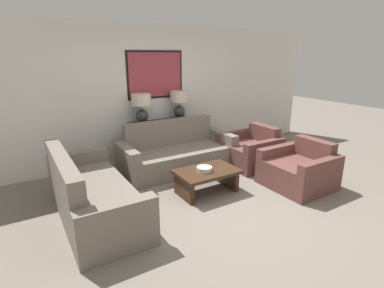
{
  "coord_description": "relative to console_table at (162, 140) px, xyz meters",
  "views": [
    {
      "loc": [
        -2.51,
        -3.01,
        2.1
      ],
      "look_at": [
        -0.02,
        1.07,
        0.65
      ],
      "focal_mm": 28.0,
      "sensor_mm": 36.0,
      "label": 1
    }
  ],
  "objects": [
    {
      "name": "decorative_bowl",
      "position": [
        -0.13,
        -1.74,
        -0.0
      ],
      "size": [
        0.24,
        0.24,
        0.07
      ],
      "color": "beige",
      "rests_on": "coffee_table"
    },
    {
      "name": "armchair_near_camera",
      "position": [
        1.35,
        -2.31,
        -0.14
      ],
      "size": [
        0.93,
        0.98,
        0.75
      ],
      "color": "brown",
      "rests_on": "ground_plane"
    },
    {
      "name": "table_lamp_left",
      "position": [
        -0.41,
        0.0,
        0.75
      ],
      "size": [
        0.36,
        0.36,
        0.56
      ],
      "color": "#333338",
      "rests_on": "console_table"
    },
    {
      "name": "table_lamp_right",
      "position": [
        0.41,
        0.0,
        0.75
      ],
      "size": [
        0.36,
        0.36,
        0.56
      ],
      "color": "#333338",
      "rests_on": "console_table"
    },
    {
      "name": "couch_by_back_wall",
      "position": [
        0.0,
        -0.62,
        -0.11
      ],
      "size": [
        2.15,
        0.89,
        0.9
      ],
      "color": "slate",
      "rests_on": "ground_plane"
    },
    {
      "name": "armchair_near_back_wall",
      "position": [
        1.35,
        -1.14,
        -0.14
      ],
      "size": [
        0.93,
        0.98,
        0.75
      ],
      "color": "brown",
      "rests_on": "ground_plane"
    },
    {
      "name": "back_wall",
      "position": [
        0.0,
        0.27,
        0.92
      ],
      "size": [
        8.1,
        0.12,
        2.65
      ],
      "color": "silver",
      "rests_on": "ground_plane"
    },
    {
      "name": "console_table",
      "position": [
        0.0,
        0.0,
        0.0
      ],
      "size": [
        1.28,
        0.38,
        0.82
      ],
      "color": "black",
      "rests_on": "ground_plane"
    },
    {
      "name": "ground_plane",
      "position": [
        0.0,
        -2.27,
        -0.41
      ],
      "size": [
        20.0,
        20.0,
        0.0
      ],
      "primitive_type": "plane",
      "color": "slate"
    },
    {
      "name": "couch_by_side",
      "position": [
        -1.79,
        -1.52,
        -0.11
      ],
      "size": [
        0.89,
        2.15,
        0.9
      ],
      "color": "slate",
      "rests_on": "ground_plane"
    },
    {
      "name": "coffee_table",
      "position": [
        -0.07,
        -1.72,
        -0.14
      ],
      "size": [
        0.95,
        0.62,
        0.37
      ],
      "color": "#3D2616",
      "rests_on": "ground_plane"
    }
  ]
}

